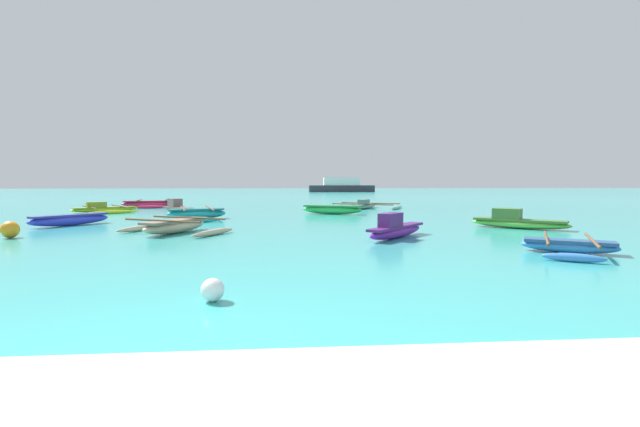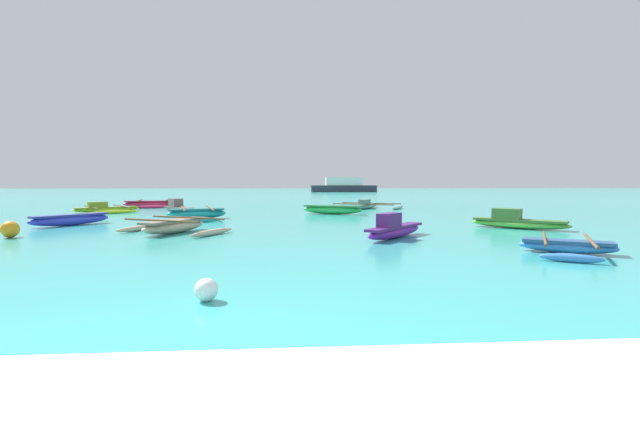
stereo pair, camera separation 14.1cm
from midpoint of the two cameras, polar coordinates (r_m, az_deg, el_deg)
name	(u,v)px [view 2 (the right image)]	position (r m, az deg, el deg)	size (l,w,h in m)	color
ground_plane	(101,421)	(3.85, -26.11, -23.57)	(240.00, 240.00, 0.00)	#38ADA8
moored_boat_0	(105,209)	(28.45, -26.59, 0.60)	(4.45, 4.85, 0.61)	#CAE325
moored_boat_1	(567,246)	(12.38, 30.34, -3.75)	(2.64, 3.25, 0.38)	#397BCE
moored_boat_2	(175,226)	(15.69, -18.57, -1.59)	(4.04, 3.52, 0.52)	#CDB190
moored_boat_3	(394,229)	(13.73, 10.14, -2.05)	(2.56, 2.83, 0.81)	purple
moored_boat_4	(332,209)	(23.58, 1.80, 0.56)	(3.38, 2.00, 0.48)	green
moored_boat_5	(197,213)	(21.35, -15.93, 0.01)	(2.85, 4.33, 0.55)	#23A9B2
moored_boat_6	(71,219)	(20.22, -30.14, -0.66)	(2.38, 2.84, 0.45)	#3A3FE1
moored_boat_7	(153,204)	(32.46, -21.21, 1.23)	(4.12, 3.63, 0.51)	#E82856
moored_boat_8	(366,205)	(28.90, 6.36, 1.08)	(5.17, 4.50, 0.62)	#89C4AE
moored_boat_9	(517,222)	(17.97, 24.97, -0.98)	(3.16, 2.85, 0.75)	#69B842
moored_boat_10	(178,209)	(24.89, -18.25, 0.62)	(2.21, 2.61, 0.85)	tan
mooring_buoy_0	(206,290)	(6.63, -14.34, -9.82)	(0.35, 0.35, 0.35)	white
mooring_buoy_1	(10,229)	(16.75, -35.80, -1.72)	(0.54, 0.54, 0.54)	orange
distant_ferry	(344,186)	(77.69, 3.21, 3.68)	(11.77, 2.59, 2.59)	#2D333D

